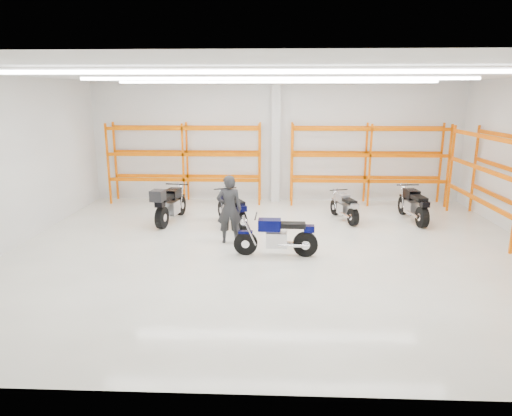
{
  "coord_description": "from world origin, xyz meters",
  "views": [
    {
      "loc": [
        -0.03,
        -11.44,
        3.99
      ],
      "look_at": [
        -0.53,
        0.5,
        1.02
      ],
      "focal_mm": 32.0,
      "sensor_mm": 36.0,
      "label": 1
    }
  ],
  "objects_px": {
    "motorcycle_main": "(279,237)",
    "standing_man": "(229,209)",
    "motorcycle_back_b": "(232,211)",
    "motorcycle_back_d": "(414,206)",
    "motorcycle_back_a": "(169,205)",
    "structural_column": "(276,143)",
    "motorcycle_back_c": "(345,208)"
  },
  "relations": [
    {
      "from": "motorcycle_back_d",
      "to": "structural_column",
      "type": "xyz_separation_m",
      "value": [
        -4.46,
        2.79,
        1.73
      ]
    },
    {
      "from": "motorcycle_main",
      "to": "motorcycle_back_a",
      "type": "xyz_separation_m",
      "value": [
        -3.49,
        2.9,
        0.1
      ]
    },
    {
      "from": "motorcycle_main",
      "to": "motorcycle_back_d",
      "type": "bearing_deg",
      "value": 38.14
    },
    {
      "from": "motorcycle_back_a",
      "to": "structural_column",
      "type": "height_order",
      "value": "structural_column"
    },
    {
      "from": "motorcycle_back_b",
      "to": "motorcycle_back_c",
      "type": "xyz_separation_m",
      "value": [
        3.59,
        0.86,
        -0.08
      ]
    },
    {
      "from": "motorcycle_back_a",
      "to": "motorcycle_back_b",
      "type": "xyz_separation_m",
      "value": [
        2.05,
        -0.35,
        -0.07
      ]
    },
    {
      "from": "motorcycle_back_a",
      "to": "standing_man",
      "type": "relative_size",
      "value": 1.27
    },
    {
      "from": "motorcycle_main",
      "to": "motorcycle_back_b",
      "type": "relative_size",
      "value": 1.01
    },
    {
      "from": "motorcycle_back_b",
      "to": "standing_man",
      "type": "xyz_separation_m",
      "value": [
        0.07,
        -1.55,
        0.43
      ]
    },
    {
      "from": "motorcycle_back_b",
      "to": "motorcycle_back_d",
      "type": "distance_m",
      "value": 5.85
    },
    {
      "from": "motorcycle_back_d",
      "to": "standing_man",
      "type": "distance_m",
      "value": 6.23
    },
    {
      "from": "motorcycle_back_a",
      "to": "motorcycle_back_b",
      "type": "relative_size",
      "value": 1.14
    },
    {
      "from": "motorcycle_back_b",
      "to": "motorcycle_back_d",
      "type": "relative_size",
      "value": 0.94
    },
    {
      "from": "motorcycle_back_b",
      "to": "motorcycle_back_d",
      "type": "bearing_deg",
      "value": 8.52
    },
    {
      "from": "motorcycle_back_a",
      "to": "motorcycle_main",
      "type": "bearing_deg",
      "value": -39.75
    },
    {
      "from": "standing_man",
      "to": "structural_column",
      "type": "bearing_deg",
      "value": -106.92
    },
    {
      "from": "motorcycle_main",
      "to": "standing_man",
      "type": "relative_size",
      "value": 1.13
    },
    {
      "from": "motorcycle_back_a",
      "to": "structural_column",
      "type": "bearing_deg",
      "value": 44.33
    },
    {
      "from": "motorcycle_back_a",
      "to": "motorcycle_back_d",
      "type": "bearing_deg",
      "value": 3.74
    },
    {
      "from": "motorcycle_back_d",
      "to": "motorcycle_back_c",
      "type": "bearing_deg",
      "value": -179.82
    },
    {
      "from": "motorcycle_back_c",
      "to": "standing_man",
      "type": "height_order",
      "value": "standing_man"
    },
    {
      "from": "motorcycle_back_c",
      "to": "standing_man",
      "type": "bearing_deg",
      "value": -145.68
    },
    {
      "from": "motorcycle_main",
      "to": "motorcycle_back_d",
      "type": "xyz_separation_m",
      "value": [
        4.35,
        3.42,
        0.02
      ]
    },
    {
      "from": "motorcycle_back_a",
      "to": "motorcycle_back_c",
      "type": "relative_size",
      "value": 1.3
    },
    {
      "from": "standing_man",
      "to": "structural_column",
      "type": "xyz_separation_m",
      "value": [
        1.27,
        5.21,
        1.3
      ]
    },
    {
      "from": "standing_man",
      "to": "structural_column",
      "type": "relative_size",
      "value": 0.42
    },
    {
      "from": "structural_column",
      "to": "motorcycle_back_d",
      "type": "bearing_deg",
      "value": -32.07
    },
    {
      "from": "motorcycle_main",
      "to": "motorcycle_back_b",
      "type": "xyz_separation_m",
      "value": [
        -1.44,
        2.55,
        0.03
      ]
    },
    {
      "from": "motorcycle_back_a",
      "to": "structural_column",
      "type": "xyz_separation_m",
      "value": [
        3.39,
        3.31,
        1.66
      ]
    },
    {
      "from": "motorcycle_back_b",
      "to": "motorcycle_back_d",
      "type": "height_order",
      "value": "motorcycle_back_b"
    },
    {
      "from": "motorcycle_back_c",
      "to": "motorcycle_back_a",
      "type": "bearing_deg",
      "value": -174.88
    },
    {
      "from": "motorcycle_back_b",
      "to": "motorcycle_back_a",
      "type": "bearing_deg",
      "value": 170.22
    }
  ]
}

